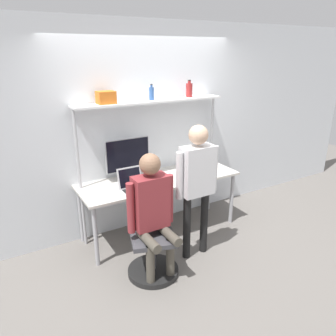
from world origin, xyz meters
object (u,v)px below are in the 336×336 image
Objects in this scene: office_chair at (152,249)px; person_standing at (197,176)px; laptop at (132,183)px; bottle_red at (189,90)px; monitor at (128,157)px; person_seated at (153,207)px; storage_box at (106,97)px; bottle_blue at (152,93)px; cell_phone at (151,187)px.

office_chair is 0.59× the size of person_standing.
laptop is 0.19× the size of person_standing.
monitor is at bearing -177.38° from bottle_red.
monitor is at bearing 119.14° from person_standing.
person_standing reaches higher than laptop.
monitor is 0.97m from person_seated.
storage_box is at bearing 180.00° from bottle_red.
person_standing is (0.56, -0.55, 0.16)m from laptop.
storage_box is (-0.22, 0.04, 0.74)m from monitor.
laptop is 1.38× the size of bottle_red.
bottle_red is at bearing -0.00° from bottle_blue.
person_standing is (0.60, 0.04, 0.72)m from office_chair.
person_standing reaches higher than person_seated.
laptop is 0.80m from person_standing.
bottle_blue is (0.24, 0.42, 1.05)m from cell_phone.
monitor is 0.38m from laptop.
cell_phone is 0.61m from person_standing.
person_standing is at bearing -51.89° from storage_box.
laptop is 0.81m from office_chair.
laptop is (-0.09, -0.29, -0.23)m from monitor.
laptop reaches higher than cell_phone.
person_seated is 0.65m from person_standing.
person_seated is 1.40m from storage_box.
bottle_blue is (-0.56, 0.00, -0.01)m from bottle_red.
person_standing reaches higher than cell_phone.
office_chair is 1.86m from bottle_blue.
storage_box reaches higher than person_standing.
cell_phone is 0.11× the size of person_seated.
bottle_red is (1.07, 0.97, 1.03)m from person_seated.
bottle_red reaches higher than cell_phone.
person_seated is at bearing -85.33° from storage_box.
person_standing is at bearing -60.86° from monitor.
office_chair is 2.09m from bottle_red.
cell_phone is 0.09× the size of person_standing.
person_seated is at bearing -117.90° from bottle_blue.
person_standing is (0.34, -0.46, 0.23)m from cell_phone.
office_chair is at bearing -138.98° from bottle_red.
person_seated is 6.79× the size of storage_box.
office_chair is 1.79m from storage_box.
office_chair is 4.85× the size of bottle_blue.
storage_box is at bearing 169.25° from monitor.
person_standing is at bearing -83.60° from bottle_blue.
person_seated is 1.77m from bottle_red.
bottle_blue reaches higher than monitor.
monitor is at bearing -173.43° from bottle_blue.
storage_box reaches higher than cell_phone.
office_chair is 0.53m from person_seated.
bottle_red is at bearing 0.00° from storage_box.
person_seated is at bearing -98.86° from monitor.
laptop is 0.22× the size of person_seated.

